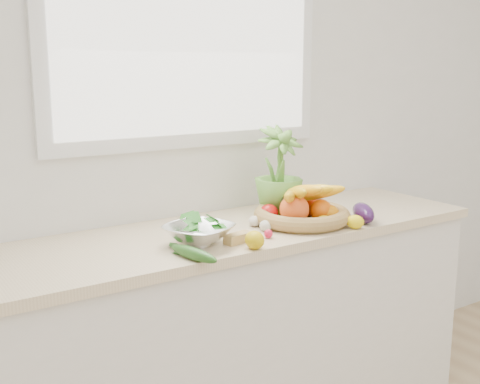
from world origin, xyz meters
TOP-DOWN VIEW (x-y plane):
  - back_wall at (0.00, 2.25)m, footprint 4.50×0.02m
  - counter_cabinet at (0.00, 1.95)m, footprint 2.20×0.58m
  - countertop at (0.00, 1.95)m, footprint 2.24×0.62m
  - window_frame at (0.00, 2.23)m, footprint 1.30×0.03m
  - window_pane at (0.00, 2.21)m, footprint 1.18×0.01m
  - orange_loose at (0.39, 1.78)m, footprint 0.09×0.09m
  - lemon_a at (0.32, 1.73)m, footprint 0.08×0.09m
  - lemon_b at (-0.06, 1.67)m, footprint 0.07×0.09m
  - lemon_c at (0.43, 1.67)m, footprint 0.09×0.09m
  - apple at (0.20, 1.93)m, footprint 0.10×0.10m
  - ginger at (-0.07, 1.77)m, footprint 0.12×0.07m
  - garlic_a at (0.12, 1.92)m, footprint 0.06×0.06m
  - garlic_b at (0.18, 1.87)m, footprint 0.06×0.06m
  - garlic_c at (0.11, 1.84)m, footprint 0.07×0.07m
  - eggplant at (0.54, 1.73)m, footprint 0.16×0.21m
  - cucumber at (-0.30, 1.68)m, footprint 0.09×0.24m
  - radish at (0.06, 1.75)m, footprint 0.04×0.04m
  - potted_herb at (0.30, 2.00)m, footprint 0.22×0.22m
  - fruit_basket at (0.31, 1.86)m, footprint 0.42×0.42m
  - colander_with_spinach at (-0.20, 1.82)m, footprint 0.31×0.31m

SIDE VIEW (x-z plane):
  - counter_cabinet at x=0.00m, z-range 0.00..0.86m
  - countertop at x=0.00m, z-range 0.86..0.90m
  - radish at x=0.06m, z-range 0.90..0.93m
  - ginger at x=-0.07m, z-range 0.90..0.94m
  - cucumber at x=-0.30m, z-range 0.90..0.94m
  - garlic_b at x=0.18m, z-range 0.90..0.94m
  - garlic_a at x=0.12m, z-range 0.90..0.94m
  - garlic_c at x=0.11m, z-range 0.90..0.94m
  - lemon_c at x=0.43m, z-range 0.90..0.96m
  - lemon_a at x=0.32m, z-range 0.90..0.96m
  - lemon_b at x=-0.06m, z-range 0.90..0.97m
  - eggplant at x=0.54m, z-range 0.90..0.98m
  - apple at x=0.20m, z-range 0.90..0.98m
  - orange_loose at x=0.39m, z-range 0.90..0.98m
  - fruit_basket at x=0.31m, z-range 0.86..1.05m
  - colander_with_spinach at x=-0.20m, z-range 0.90..1.02m
  - potted_herb at x=0.30m, z-range 0.92..1.29m
  - back_wall at x=0.00m, z-range 0.00..2.70m
  - window_frame at x=0.00m, z-range 1.20..2.30m
  - window_pane at x=0.00m, z-range 1.26..2.24m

